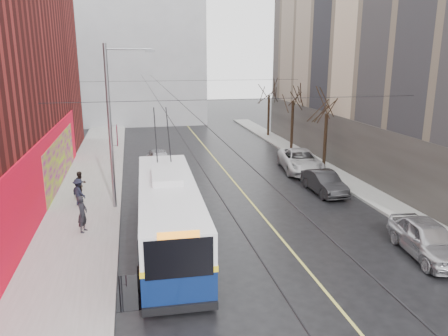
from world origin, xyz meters
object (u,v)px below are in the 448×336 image
object	(u,v)px
tree_far	(269,88)
pedestrian_a	(82,214)
parked_car_a	(428,239)
pedestrian_b	(81,184)
tree_near	(327,103)
tree_mid	(293,92)
streetlight_pole	(113,123)
trolleybus	(169,213)
pedestrian_c	(79,192)
parked_car_c	(300,161)
parked_car_b	(324,183)
following_car	(159,159)

from	to	relation	value
tree_far	pedestrian_a	distance (m)	29.00
parked_car_a	pedestrian_b	size ratio (longest dim) A/B	2.93
tree_near	tree_mid	distance (m)	7.01
streetlight_pole	tree_near	distance (m)	16.28
trolleybus	pedestrian_c	distance (m)	7.62
tree_mid	parked_car_c	bearing A→B (deg)	-105.46
tree_near	parked_car_c	world-z (taller)	tree_near
streetlight_pole	tree_far	world-z (taller)	streetlight_pole
tree_mid	pedestrian_c	bearing A→B (deg)	-144.43
parked_car_b	following_car	size ratio (longest dim) A/B	1.00
trolleybus	parked_car_c	world-z (taller)	trolleybus
following_car	pedestrian_b	xyz separation A→B (m)	(-5.08, -6.48, 0.22)
parked_car_a	pedestrian_b	xyz separation A→B (m)	(-15.32, 11.07, 0.15)
streetlight_pole	tree_mid	bearing A→B (deg)	40.65
following_car	pedestrian_c	xyz separation A→B (m)	(-5.03, -8.06, 0.22)
parked_car_a	trolleybus	bearing A→B (deg)	169.69
parked_car_c	pedestrian_b	bearing A→B (deg)	-159.23
tree_mid	trolleybus	distance (m)	22.71
following_car	tree_near	bearing A→B (deg)	-16.32
tree_near	pedestrian_a	bearing A→B (deg)	-150.66
trolleybus	pedestrian_a	xyz separation A→B (m)	(-3.94, 2.07, -0.51)
pedestrian_a	parked_car_b	bearing A→B (deg)	-58.00
parked_car_a	parked_car_b	xyz separation A→B (m)	(-0.56, 9.15, -0.09)
parked_car_a	pedestrian_b	bearing A→B (deg)	151.42
parked_car_c	parked_car_b	bearing A→B (deg)	-88.12
following_car	pedestrian_b	world-z (taller)	pedestrian_b
parked_car_b	pedestrian_c	bearing A→B (deg)	177.67
tree_near	trolleybus	distance (m)	17.45
parked_car_a	pedestrian_a	world-z (taller)	pedestrian_a
tree_near	pedestrian_b	xyz separation A→B (m)	(-17.32, -3.76, -4.04)
parked_car_a	pedestrian_a	bearing A→B (deg)	166.84
pedestrian_b	parked_car_a	bearing A→B (deg)	-80.72
streetlight_pole	pedestrian_c	distance (m)	4.51
tree_near	parked_car_b	world-z (taller)	tree_near
tree_mid	pedestrian_c	distance (m)	21.67
parked_car_c	following_car	xyz separation A→B (m)	(-10.24, 2.94, -0.08)
tree_far	pedestrian_c	bearing A→B (deg)	-131.74
streetlight_pole	pedestrian_a	size ratio (longest dim) A/B	5.01
pedestrian_b	pedestrian_c	world-z (taller)	pedestrian_b
tree_far	parked_car_a	distance (m)	29.23
tree_far	trolleybus	bearing A→B (deg)	-116.58
tree_mid	pedestrian_b	world-z (taller)	tree_mid
tree_mid	trolleybus	xyz separation A→B (m)	(-12.73, -18.44, -3.70)
streetlight_pole	parked_car_b	distance (m)	13.25
trolleybus	following_car	xyz separation A→B (m)	(0.49, 14.15, -0.85)
parked_car_a	pedestrian_c	bearing A→B (deg)	155.42
parked_car_a	parked_car_b	distance (m)	9.17
trolleybus	following_car	world-z (taller)	trolleybus
pedestrian_a	pedestrian_b	world-z (taller)	pedestrian_a
tree_far	pedestrian_c	distance (m)	26.28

